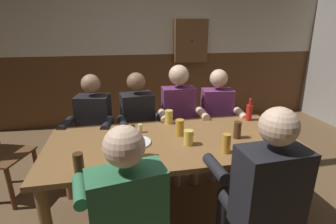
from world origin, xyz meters
TOP-DOWN VIEW (x-y plane):
  - ground_plane at (0.00, 0.00)m, footprint 7.66×7.66m
  - back_wall_upper at (0.00, 2.33)m, footprint 6.38×0.12m
  - back_wall_wainscot at (0.00, 2.33)m, footprint 6.38×0.12m
  - dining_table at (0.00, -0.16)m, footprint 2.08×0.95m
  - person_0 at (-0.72, 0.55)m, footprint 0.53×0.59m
  - person_1 at (-0.22, 0.54)m, footprint 0.52×0.57m
  - person_2 at (0.23, 0.53)m, footprint 0.51×0.54m
  - person_3 at (0.69, 0.53)m, footprint 0.53×0.56m
  - person_4 at (-0.43, -0.86)m, footprint 0.58×0.55m
  - person_5 at (0.41, -0.87)m, footprint 0.55×0.54m
  - table_candle at (-0.26, 0.06)m, footprint 0.04×0.04m
  - plate_0 at (-0.32, -0.16)m, footprint 0.27×0.27m
  - bottle_0 at (0.86, 0.16)m, footprint 0.06×0.06m
  - bottle_1 at (-0.34, -0.38)m, footprint 0.07×0.07m
  - pint_glass_0 at (0.85, -0.21)m, footprint 0.08×0.08m
  - pint_glass_1 at (-0.70, -0.56)m, footprint 0.07×0.07m
  - pint_glass_2 at (0.92, -0.13)m, footprint 0.06×0.06m
  - pint_glass_3 at (0.08, -0.07)m, footprint 0.08×0.08m
  - pint_glass_4 at (0.55, -0.22)m, footprint 0.06×0.06m
  - pint_glass_5 at (0.35, -0.46)m, footprint 0.06×0.06m
  - pint_glass_6 at (0.10, -0.27)m, footprint 0.08×0.08m
  - pint_glass_7 at (0.05, 0.23)m, footprint 0.08×0.08m
  - wall_dart_cabinet at (0.83, 2.20)m, footprint 0.56×0.15m

SIDE VIEW (x-z plane):
  - ground_plane at x=0.00m, z-range 0.00..0.00m
  - back_wall_wainscot at x=0.00m, z-range 0.00..1.19m
  - dining_table at x=0.00m, z-range 0.28..1.01m
  - person_1 at x=-0.22m, z-range 0.06..1.24m
  - person_3 at x=0.69m, z-range 0.06..1.24m
  - person_0 at x=-0.72m, z-range 0.06..1.24m
  - person_4 at x=-0.43m, z-range 0.06..1.26m
  - person_2 at x=0.23m, z-range 0.06..1.31m
  - person_5 at x=0.41m, z-range 0.07..1.30m
  - plate_0 at x=-0.32m, z-range 0.73..0.74m
  - table_candle at x=-0.26m, z-range 0.73..0.81m
  - pint_glass_2 at x=0.92m, z-range 0.73..0.83m
  - pint_glass_6 at x=0.10m, z-range 0.73..0.85m
  - pint_glass_7 at x=0.05m, z-range 0.73..0.86m
  - pint_glass_3 at x=0.08m, z-range 0.73..0.87m
  - pint_glass_4 at x=0.55m, z-range 0.73..0.88m
  - pint_glass_5 at x=0.35m, z-range 0.73..0.88m
  - pint_glass_1 at x=-0.70m, z-range 0.73..0.88m
  - pint_glass_0 at x=0.85m, z-range 0.73..0.89m
  - bottle_0 at x=0.86m, z-range 0.70..0.93m
  - bottle_1 at x=-0.34m, z-range 0.70..0.95m
  - wall_dart_cabinet at x=0.83m, z-range 1.05..1.75m
  - back_wall_upper at x=0.00m, z-range 1.19..2.46m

